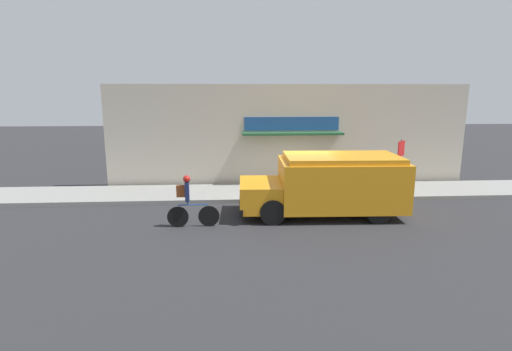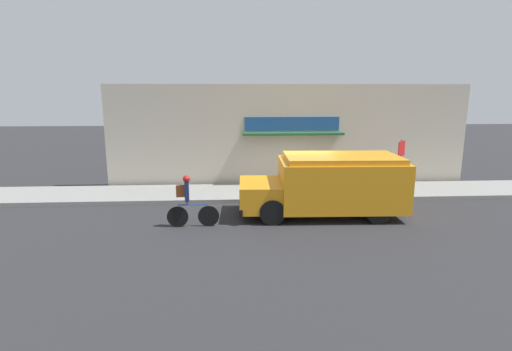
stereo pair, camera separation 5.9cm
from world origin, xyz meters
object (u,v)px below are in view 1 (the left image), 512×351
(trash_bin, at_px, (353,178))
(cyclist, at_px, (189,202))
(stop_sign_post, at_px, (400,157))
(school_bus, at_px, (329,184))

(trash_bin, bearing_deg, cyclist, -148.70)
(stop_sign_post, height_order, trash_bin, stop_sign_post)
(school_bus, relative_size, trash_bin, 5.82)
(school_bus, relative_size, stop_sign_post, 2.57)
(stop_sign_post, bearing_deg, cyclist, -158.23)
(cyclist, bearing_deg, trash_bin, 30.25)
(stop_sign_post, bearing_deg, trash_bin, 157.59)
(trash_bin, bearing_deg, stop_sign_post, -22.41)
(stop_sign_post, bearing_deg, school_bus, -146.87)
(cyclist, relative_size, stop_sign_post, 0.76)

